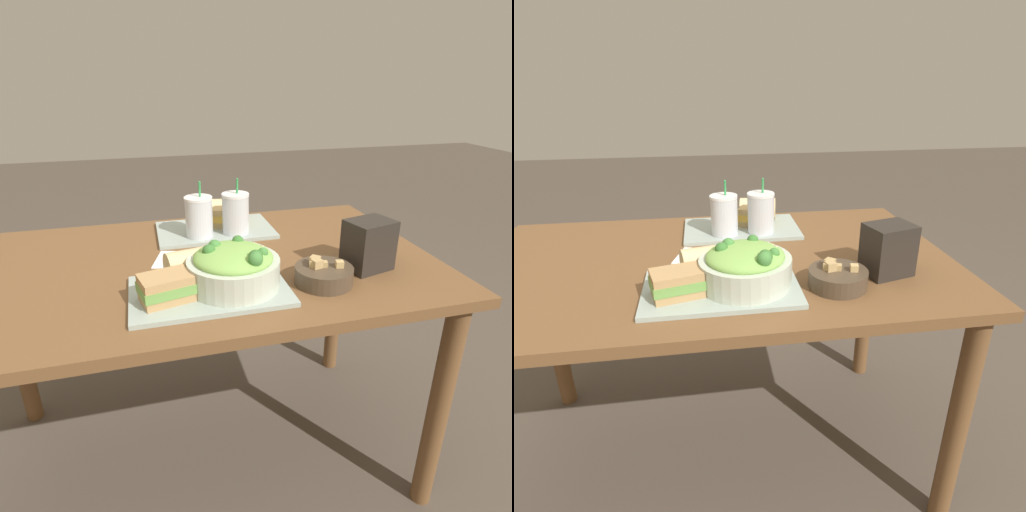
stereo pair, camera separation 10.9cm
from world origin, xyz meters
The scene contains 14 objects.
ground_plane centered at (0.00, 0.00, 0.00)m, with size 12.00×12.00×0.00m, color #4C4238.
dining_table centered at (0.00, 0.00, 0.65)m, with size 1.38×0.82×0.75m.
tray_near centered at (0.01, -0.20, 0.75)m, with size 0.39×0.25×0.01m.
tray_far centered at (0.10, 0.23, 0.75)m, with size 0.39×0.25×0.01m.
salad_bowl centered at (0.07, -0.20, 0.81)m, with size 0.23×0.23×0.11m.
soup_bowl centered at (0.30, -0.22, 0.77)m, with size 0.15×0.15×0.07m.
sandwich_near centered at (-0.10, -0.23, 0.79)m, with size 0.14×0.11×0.06m.
baguette_near centered at (-0.01, -0.12, 0.80)m, with size 0.17×0.11×0.08m.
sandwich_far centered at (0.15, 0.25, 0.79)m, with size 0.13×0.11×0.06m.
baguette_far centered at (0.17, 0.31, 0.80)m, with size 0.14×0.10×0.08m.
drink_cup_dark centered at (0.04, 0.17, 0.82)m, with size 0.09×0.09×0.18m.
drink_cup_red centered at (0.16, 0.17, 0.82)m, with size 0.09×0.09×0.18m.
chip_bag centered at (0.45, -0.17, 0.82)m, with size 0.14×0.12×0.14m.
napkin_folded centered at (-0.03, 0.02, 0.75)m, with size 0.20×0.17×0.00m.
Camera 2 is at (-0.02, -1.16, 1.25)m, focal length 30.00 mm.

